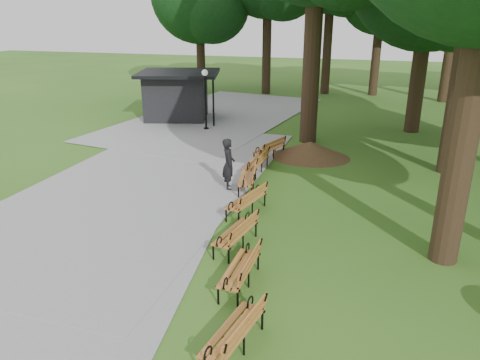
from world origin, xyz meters
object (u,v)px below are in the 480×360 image
(lamp_post, at_px, (205,87))
(bench_4, at_px, (247,178))
(dirt_mound, at_px, (310,149))
(bench_3, at_px, (246,201))
(person, at_px, (229,164))
(bench_5, at_px, (256,162))
(kiosk, at_px, (176,95))
(bench_0, at_px, (233,332))
(bench_6, at_px, (269,148))
(bench_1, at_px, (239,269))
(bench_2, at_px, (236,233))

(lamp_post, distance_m, bench_4, 9.09)
(dirt_mound, height_order, bench_3, bench_3)
(person, bearing_deg, bench_5, -37.45)
(bench_4, bearing_deg, bench_3, 4.09)
(kiosk, distance_m, bench_0, 19.88)
(kiosk, xyz_separation_m, bench_4, (6.77, -9.79, -0.92))
(person, bearing_deg, bench_6, -31.62)
(bench_3, bearing_deg, bench_4, -150.72)
(bench_1, xyz_separation_m, bench_4, (-1.39, 5.95, 0.00))
(person, distance_m, bench_6, 3.98)
(bench_0, bearing_deg, lamp_post, -147.48)
(kiosk, relative_size, bench_3, 2.29)
(person, height_order, bench_2, person)
(kiosk, xyz_separation_m, bench_6, (6.75, -6.00, -0.92))
(bench_2, bearing_deg, bench_1, 29.64)
(bench_1, height_order, bench_4, same)
(bench_1, height_order, bench_5, same)
(person, xyz_separation_m, bench_1, (2.03, -5.84, -0.48))
(person, xyz_separation_m, bench_0, (2.51, -7.98, -0.48))
(kiosk, bearing_deg, bench_2, -75.76)
(bench_4, bearing_deg, kiosk, -155.29)
(bench_4, bearing_deg, bench_1, 3.19)
(bench_1, distance_m, bench_4, 6.11)
(lamp_post, relative_size, bench_5, 1.65)
(bench_0, bearing_deg, kiosk, -142.87)
(bench_0, relative_size, bench_3, 1.00)
(bench_3, height_order, bench_4, same)
(kiosk, xyz_separation_m, bench_5, (6.65, -7.94, -0.92))
(bench_3, xyz_separation_m, bench_5, (-0.62, 3.86, 0.00))
(lamp_post, xyz_separation_m, bench_5, (4.17, -5.96, -1.81))
(kiosk, height_order, bench_4, kiosk)
(bench_0, bearing_deg, bench_1, -156.00)
(dirt_mound, relative_size, bench_6, 1.52)
(bench_6, bearing_deg, bench_2, 26.62)
(lamp_post, bearing_deg, bench_5, -55.02)
(dirt_mound, xyz_separation_m, bench_0, (0.24, -12.54, 0.10))
(bench_6, bearing_deg, bench_5, 17.84)
(bench_3, bearing_deg, person, -133.67)
(person, height_order, bench_5, person)
(bench_6, bearing_deg, lamp_post, -112.51)
(dirt_mound, distance_m, bench_6, 1.78)
(bench_5, relative_size, bench_6, 1.00)
(person, bearing_deg, dirt_mound, -49.04)
(bench_2, distance_m, bench_5, 6.13)
(kiosk, bearing_deg, dirt_mound, -46.63)
(bench_3, xyz_separation_m, bench_6, (-0.52, 5.79, 0.00))
(bench_4, bearing_deg, dirt_mound, 149.92)
(person, height_order, bench_4, person)
(bench_1, bearing_deg, bench_6, -169.81)
(bench_4, bearing_deg, bench_6, 170.34)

